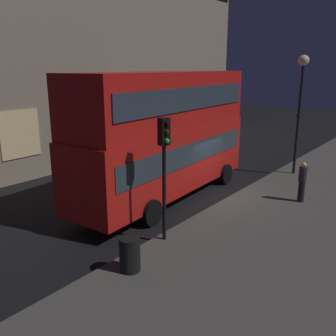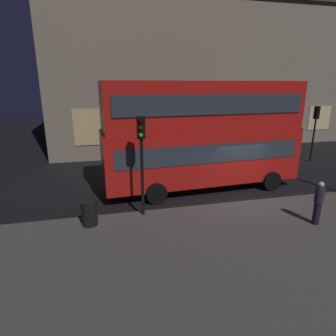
# 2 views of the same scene
# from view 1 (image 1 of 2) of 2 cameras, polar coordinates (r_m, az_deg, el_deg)

# --- Properties ---
(ground_plane) EXTENTS (80.00, 80.00, 0.00)m
(ground_plane) POSITION_cam_1_polar(r_m,az_deg,el_deg) (16.96, 8.07, -4.42)
(ground_plane) COLOR black
(building_plain_facade) EXTENTS (17.85, 8.13, 14.81)m
(building_plain_facade) POSITION_cam_1_polar(r_m,az_deg,el_deg) (34.49, -4.69, 18.09)
(building_plain_facade) COLOR gray
(building_plain_facade) RESTS_ON ground
(double_decker_bus) EXTENTS (10.28, 3.31, 5.48)m
(double_decker_bus) POSITION_cam_1_polar(r_m,az_deg,el_deg) (15.95, -0.48, 5.77)
(double_decker_bus) COLOR red
(double_decker_bus) RESTS_ON ground
(traffic_light_near_kerb) EXTENTS (0.37, 0.39, 4.04)m
(traffic_light_near_kerb) POSITION_cam_1_polar(r_m,az_deg,el_deg) (11.62, -0.56, 2.11)
(traffic_light_near_kerb) COLOR black
(traffic_light_near_kerb) RESTS_ON sidewalk_slab
(traffic_light_far_side) EXTENTS (0.38, 0.40, 3.88)m
(traffic_light_far_side) POSITION_cam_1_polar(r_m,az_deg,el_deg) (25.69, 6.65, 8.73)
(traffic_light_far_side) COLOR black
(traffic_light_far_side) RESTS_ON ground
(street_lamp) EXTENTS (0.54, 0.54, 6.13)m
(street_lamp) POSITION_cam_1_polar(r_m,az_deg,el_deg) (20.45, 19.76, 11.67)
(street_lamp) COLOR black
(street_lamp) RESTS_ON sidewalk_slab
(pedestrian) EXTENTS (0.34, 0.34, 1.73)m
(pedestrian) POSITION_cam_1_polar(r_m,az_deg,el_deg) (16.62, 19.89, -1.94)
(pedestrian) COLOR black
(pedestrian) RESTS_ON sidewalk_slab
(litter_bin) EXTENTS (0.59, 0.59, 0.98)m
(litter_bin) POSITION_cam_1_polar(r_m,az_deg,el_deg) (10.70, -5.88, -13.03)
(litter_bin) COLOR black
(litter_bin) RESTS_ON sidewalk_slab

